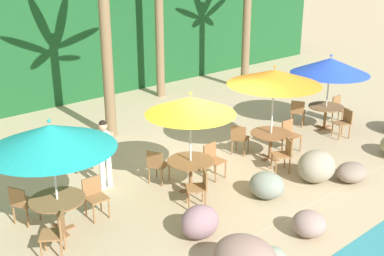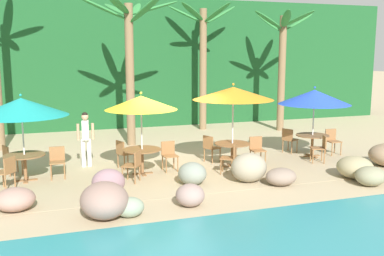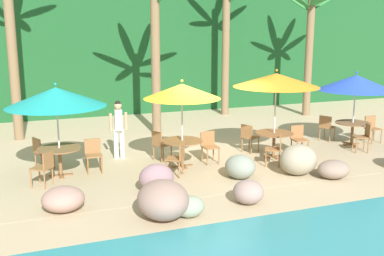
# 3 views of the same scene
# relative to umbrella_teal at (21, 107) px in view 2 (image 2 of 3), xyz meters

# --- Properties ---
(ground_plane) EXTENTS (120.00, 120.00, 0.00)m
(ground_plane) POSITION_rel_umbrella_teal_xyz_m (4.11, -0.08, -2.04)
(ground_plane) COLOR tan
(terrace_deck) EXTENTS (18.00, 5.20, 0.01)m
(terrace_deck) POSITION_rel_umbrella_teal_xyz_m (4.11, -0.08, -2.04)
(terrace_deck) COLOR tan
(terrace_deck) RESTS_ON ground
(foliage_backdrop) EXTENTS (28.00, 2.40, 6.00)m
(foliage_backdrop) POSITION_rel_umbrella_teal_xyz_m (4.11, 8.92, 0.96)
(foliage_backdrop) COLOR #194C23
(foliage_backdrop) RESTS_ON ground
(rock_seawall) EXTENTS (15.24, 2.82, 0.80)m
(rock_seawall) POSITION_rel_umbrella_teal_xyz_m (5.53, -2.55, -1.73)
(rock_seawall) COLOR gray
(rock_seawall) RESTS_ON ground
(umbrella_teal) EXTENTS (2.47, 2.47, 2.40)m
(umbrella_teal) POSITION_rel_umbrella_teal_xyz_m (0.00, 0.00, 0.00)
(umbrella_teal) COLOR silver
(umbrella_teal) RESTS_ON ground
(dining_table_teal) EXTENTS (1.10, 1.10, 0.74)m
(dining_table_teal) POSITION_rel_umbrella_teal_xyz_m (0.00, 0.00, -1.43)
(dining_table_teal) COLOR brown
(dining_table_teal) RESTS_ON ground
(chair_teal_seaward) EXTENTS (0.43, 0.44, 0.87)m
(chair_teal_seaward) POSITION_rel_umbrella_teal_xyz_m (0.85, 0.06, -1.53)
(chair_teal_seaward) COLOR olive
(chair_teal_seaward) RESTS_ON ground
(chair_teal_inland) EXTENTS (0.56, 0.56, 0.87)m
(chair_teal_inland) POSITION_rel_umbrella_teal_xyz_m (-0.42, 0.74, -1.53)
(chair_teal_inland) COLOR olive
(chair_teal_inland) RESTS_ON ground
(chair_teal_left) EXTENTS (0.59, 0.59, 0.87)m
(chair_teal_left) POSITION_rel_umbrella_teal_xyz_m (-0.41, -0.75, -1.53)
(chair_teal_left) COLOR olive
(chair_teal_left) RESTS_ON ground
(umbrella_yellow) EXTENTS (2.07, 2.07, 2.39)m
(umbrella_yellow) POSITION_rel_umbrella_teal_xyz_m (3.19, -0.33, 0.03)
(umbrella_yellow) COLOR silver
(umbrella_yellow) RESTS_ON ground
(dining_table_yellow) EXTENTS (1.10, 1.10, 0.74)m
(dining_table_yellow) POSITION_rel_umbrella_teal_xyz_m (3.19, -0.33, -1.43)
(dining_table_yellow) COLOR brown
(dining_table_yellow) RESTS_ON ground
(chair_yellow_seaward) EXTENTS (0.44, 0.45, 0.87)m
(chair_yellow_seaward) POSITION_rel_umbrella_teal_xyz_m (4.03, -0.20, -1.53)
(chair_yellow_seaward) COLOR olive
(chair_yellow_seaward) RESTS_ON ground
(chair_yellow_inland) EXTENTS (0.56, 0.55, 0.87)m
(chair_yellow_inland) POSITION_rel_umbrella_teal_xyz_m (2.78, 0.42, -1.53)
(chair_yellow_inland) COLOR olive
(chair_yellow_inland) RESTS_ON ground
(chair_yellow_left) EXTENTS (0.59, 0.58, 0.87)m
(chair_yellow_left) POSITION_rel_umbrella_teal_xyz_m (2.80, -1.09, -1.53)
(chair_yellow_left) COLOR olive
(chair_yellow_left) RESTS_ON ground
(umbrella_orange) EXTENTS (2.46, 2.46, 2.58)m
(umbrella_orange) POSITION_rel_umbrella_teal_xyz_m (6.00, -0.38, 0.22)
(umbrella_orange) COLOR silver
(umbrella_orange) RESTS_ON ground
(dining_table_orange) EXTENTS (1.10, 1.10, 0.74)m
(dining_table_orange) POSITION_rel_umbrella_teal_xyz_m (6.00, -0.38, -1.43)
(dining_table_orange) COLOR brown
(dining_table_orange) RESTS_ON ground
(chair_orange_seaward) EXTENTS (0.45, 0.46, 0.87)m
(chair_orange_seaward) POSITION_rel_umbrella_teal_xyz_m (6.85, -0.36, -1.53)
(chair_orange_seaward) COLOR olive
(chair_orange_seaward) RESTS_ON ground
(chair_orange_inland) EXTENTS (0.57, 0.56, 0.87)m
(chair_orange_inland) POSITION_rel_umbrella_teal_xyz_m (5.56, 0.35, -1.53)
(chair_orange_inland) COLOR olive
(chair_orange_inland) RESTS_ON ground
(chair_orange_left) EXTENTS (0.58, 0.58, 0.87)m
(chair_orange_left) POSITION_rel_umbrella_teal_xyz_m (5.63, -1.15, -1.53)
(chair_orange_left) COLOR olive
(chair_orange_left) RESTS_ON ground
(umbrella_blue) EXTENTS (2.39, 2.39, 2.38)m
(umbrella_blue) POSITION_rel_umbrella_teal_xyz_m (9.13, 0.02, -0.02)
(umbrella_blue) COLOR silver
(umbrella_blue) RESTS_ON ground
(dining_table_blue) EXTENTS (1.10, 1.10, 0.74)m
(dining_table_blue) POSITION_rel_umbrella_teal_xyz_m (9.13, 0.02, -1.43)
(dining_table_blue) COLOR brown
(dining_table_blue) RESTS_ON ground
(chair_blue_seaward) EXTENTS (0.43, 0.43, 0.87)m
(chair_blue_seaward) POSITION_rel_umbrella_teal_xyz_m (9.98, 0.10, -1.53)
(chair_blue_seaward) COLOR olive
(chair_blue_seaward) RESTS_ON ground
(chair_blue_inland) EXTENTS (0.58, 0.57, 0.87)m
(chair_blue_inland) POSITION_rel_umbrella_teal_xyz_m (8.64, 0.73, -1.53)
(chair_blue_inland) COLOR olive
(chair_blue_inland) RESTS_ON ground
(chair_blue_left) EXTENTS (0.55, 0.55, 0.87)m
(chair_blue_left) POSITION_rel_umbrella_teal_xyz_m (8.89, -0.80, -1.53)
(chair_blue_left) COLOR olive
(chair_blue_left) RESTS_ON ground
(palm_tree_second) EXTENTS (3.74, 3.54, 5.52)m
(palm_tree_second) POSITION_rel_umbrella_teal_xyz_m (3.69, 3.90, 1.76)
(palm_tree_second) COLOR brown
(palm_tree_second) RESTS_ON ground
(palm_tree_third) EXTENTS (3.14, 3.19, 5.63)m
(palm_tree_third) POSITION_rel_umbrella_teal_xyz_m (7.49, 6.36, 1.66)
(palm_tree_third) COLOR brown
(palm_tree_third) RESTS_ON ground
(palm_tree_fourth) EXTENTS (3.17, 3.08, 5.29)m
(palm_tree_fourth) POSITION_rel_umbrella_teal_xyz_m (10.74, 4.96, 1.55)
(palm_tree_fourth) COLOR brown
(palm_tree_fourth) RESTS_ON ground
(waiter_in_white) EXTENTS (0.52, 0.36, 1.70)m
(waiter_in_white) POSITION_rel_umbrella_teal_xyz_m (1.74, 1.05, -1.06)
(waiter_in_white) COLOR white
(waiter_in_white) RESTS_ON ground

